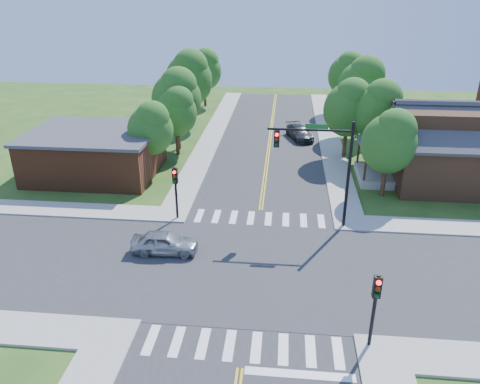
# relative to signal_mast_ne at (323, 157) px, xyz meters

# --- Properties ---
(ground) EXTENTS (100.00, 100.00, 0.00)m
(ground) POSITION_rel_signal_mast_ne_xyz_m (-3.91, -5.59, -4.85)
(ground) COLOR #244A17
(ground) RESTS_ON ground
(road_ns) EXTENTS (10.00, 90.00, 0.04)m
(road_ns) POSITION_rel_signal_mast_ne_xyz_m (-3.91, -5.59, -4.83)
(road_ns) COLOR #2D2D30
(road_ns) RESTS_ON ground
(road_ew) EXTENTS (90.00, 10.00, 0.04)m
(road_ew) POSITION_rel_signal_mast_ne_xyz_m (-3.91, -5.59, -4.83)
(road_ew) COLOR #2D2D30
(road_ew) RESTS_ON ground
(intersection_patch) EXTENTS (10.20, 10.20, 0.06)m
(intersection_patch) POSITION_rel_signal_mast_ne_xyz_m (-3.91, -5.59, -4.85)
(intersection_patch) COLOR #2D2D30
(intersection_patch) RESTS_ON ground
(sidewalk_ne) EXTENTS (40.00, 40.00, 0.14)m
(sidewalk_ne) POSITION_rel_signal_mast_ne_xyz_m (11.90, 10.23, -4.78)
(sidewalk_ne) COLOR #9E9B93
(sidewalk_ne) RESTS_ON ground
(sidewalk_nw) EXTENTS (40.00, 40.00, 0.14)m
(sidewalk_nw) POSITION_rel_signal_mast_ne_xyz_m (-19.73, 10.23, -4.78)
(sidewalk_nw) COLOR #9E9B93
(sidewalk_nw) RESTS_ON ground
(crosswalk_north) EXTENTS (8.85, 2.00, 0.01)m
(crosswalk_north) POSITION_rel_signal_mast_ne_xyz_m (-3.91, 0.61, -4.80)
(crosswalk_north) COLOR white
(crosswalk_north) RESTS_ON ground
(crosswalk_south) EXTENTS (8.85, 2.00, 0.01)m
(crosswalk_south) POSITION_rel_signal_mast_ne_xyz_m (-3.91, -11.79, -4.80)
(crosswalk_south) COLOR white
(crosswalk_south) RESTS_ON ground
(centerline) EXTENTS (0.30, 90.00, 0.01)m
(centerline) POSITION_rel_signal_mast_ne_xyz_m (-3.91, -5.59, -4.80)
(centerline) COLOR yellow
(centerline) RESTS_ON ground
(stop_bar) EXTENTS (4.60, 0.45, 0.09)m
(stop_bar) POSITION_rel_signal_mast_ne_xyz_m (-1.41, -13.19, -4.85)
(stop_bar) COLOR white
(stop_bar) RESTS_ON ground
(signal_mast_ne) EXTENTS (5.30, 0.42, 7.20)m
(signal_mast_ne) POSITION_rel_signal_mast_ne_xyz_m (0.00, 0.00, 0.00)
(signal_mast_ne) COLOR black
(signal_mast_ne) RESTS_ON ground
(signal_pole_se) EXTENTS (0.34, 0.42, 3.80)m
(signal_pole_se) POSITION_rel_signal_mast_ne_xyz_m (1.69, -11.21, -2.19)
(signal_pole_se) COLOR black
(signal_pole_se) RESTS_ON ground
(signal_pole_nw) EXTENTS (0.34, 0.42, 3.80)m
(signal_pole_nw) POSITION_rel_signal_mast_ne_xyz_m (-9.51, -0.01, -2.19)
(signal_pole_nw) COLOR black
(signal_pole_nw) RESTS_ON ground
(house_ne) EXTENTS (13.05, 8.80, 7.11)m
(house_ne) POSITION_rel_signal_mast_ne_xyz_m (11.19, 8.65, -1.52)
(house_ne) COLOR #372513
(house_ne) RESTS_ON ground
(building_nw) EXTENTS (10.40, 8.40, 3.73)m
(building_nw) POSITION_rel_signal_mast_ne_xyz_m (-18.11, 7.61, -2.97)
(building_nw) COLOR brown
(building_nw) RESTS_ON ground
(tree_e_a) EXTENTS (4.01, 3.81, 6.81)m
(tree_e_a) POSITION_rel_signal_mast_ne_xyz_m (5.20, 5.28, -0.39)
(tree_e_a) COLOR #382314
(tree_e_a) RESTS_ON ground
(tree_e_b) EXTENTS (4.43, 4.21, 7.54)m
(tree_e_b) POSITION_rel_signal_mast_ne_xyz_m (5.53, 12.54, 0.09)
(tree_e_b) COLOR #382314
(tree_e_b) RESTS_ON ground
(tree_e_c) EXTENTS (4.92, 4.68, 8.37)m
(tree_e_c) POSITION_rel_signal_mast_ne_xyz_m (5.22, 20.24, 0.63)
(tree_e_c) COLOR #382314
(tree_e_c) RESTS_ON ground
(tree_e_d) EXTENTS (4.43, 4.21, 7.53)m
(tree_e_d) POSITION_rel_signal_mast_ne_xyz_m (4.77, 29.72, 0.08)
(tree_e_d) COLOR #382314
(tree_e_d) RESTS_ON ground
(tree_w_a) EXTENTS (3.72, 3.54, 6.33)m
(tree_w_a) POSITION_rel_signal_mast_ne_xyz_m (-13.22, 7.82, -0.71)
(tree_w_a) COLOR #382314
(tree_w_a) RESTS_ON ground
(tree_w_b) EXTENTS (4.66, 4.43, 7.92)m
(tree_w_b) POSITION_rel_signal_mast_ne_xyz_m (-12.50, 14.49, 0.34)
(tree_w_b) COLOR #382314
(tree_w_b) RESTS_ON ground
(tree_w_c) EXTENTS (5.05, 4.79, 8.58)m
(tree_w_c) POSITION_rel_signal_mast_ne_xyz_m (-12.82, 21.86, 0.77)
(tree_w_c) COLOR #382314
(tree_w_c) RESTS_ON ground
(tree_w_d) EXTENTS (4.36, 4.14, 7.41)m
(tree_w_d) POSITION_rel_signal_mast_ne_xyz_m (-12.83, 31.70, 0.01)
(tree_w_d) COLOR #382314
(tree_w_d) RESTS_ON ground
(tree_house) EXTENTS (4.35, 4.13, 7.40)m
(tree_house) POSITION_rel_signal_mast_ne_xyz_m (3.15, 13.52, -0.01)
(tree_house) COLOR #382314
(tree_house) RESTS_ON ground
(tree_bldg) EXTENTS (3.86, 3.66, 6.55)m
(tree_bldg) POSITION_rel_signal_mast_ne_xyz_m (-12.27, 12.88, -0.56)
(tree_bldg) COLOR #382314
(tree_bldg) RESTS_ON ground
(car_silver) EXTENTS (1.85, 4.08, 1.35)m
(car_silver) POSITION_rel_signal_mast_ne_xyz_m (-9.30, -4.34, -4.17)
(car_silver) COLOR #AAAEB2
(car_silver) RESTS_ON ground
(car_dgrey) EXTENTS (4.68, 5.68, 1.31)m
(car_dgrey) POSITION_rel_signal_mast_ne_xyz_m (-0.92, 18.77, -4.19)
(car_dgrey) COLOR #2B2E30
(car_dgrey) RESTS_ON ground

